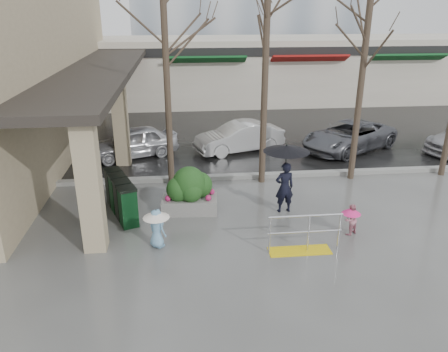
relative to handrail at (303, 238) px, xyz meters
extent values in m
plane|color=#51514F|center=(-1.36, 1.20, -0.38)|extent=(120.00, 120.00, 0.00)
cube|color=black|center=(-1.36, 23.20, -0.37)|extent=(120.00, 36.00, 0.01)
cube|color=gray|center=(-1.36, 5.20, -0.30)|extent=(120.00, 0.30, 0.15)
cube|color=#2D2823|center=(-6.16, 9.20, 3.25)|extent=(2.80, 18.00, 0.25)
cube|color=tan|center=(-5.26, 0.70, 1.37)|extent=(0.55, 0.55, 3.50)
cube|color=tan|center=(-5.26, 7.20, 1.37)|extent=(0.55, 0.55, 3.50)
cube|color=beige|center=(0.64, 19.20, 1.62)|extent=(34.00, 6.00, 4.00)
cube|color=maroon|center=(-7.36, 16.30, 2.47)|extent=(4.50, 1.68, 0.87)
cube|color=#0F4C1E|center=(-1.36, 16.30, 2.47)|extent=(4.50, 1.68, 0.87)
cube|color=maroon|center=(4.64, 16.30, 2.47)|extent=(4.50, 1.68, 0.87)
cube|color=#0F4C1E|center=(10.64, 16.30, 2.47)|extent=(4.50, 1.68, 0.87)
cube|color=black|center=(0.64, 16.30, 3.02)|extent=(34.00, 0.35, 0.50)
cube|color=yellow|center=(-0.06, 0.00, -0.37)|extent=(1.60, 0.50, 0.02)
cylinder|color=silver|center=(-0.86, 0.00, 0.12)|extent=(0.05, 0.05, 1.00)
cylinder|color=silver|center=(0.14, 0.00, 0.12)|extent=(0.05, 0.05, 1.00)
cylinder|color=silver|center=(0.94, 0.00, 0.12)|extent=(0.05, 0.05, 1.00)
cylinder|color=silver|center=(0.04, 0.00, 0.62)|extent=(1.90, 0.06, 0.06)
cylinder|color=silver|center=(0.04, 0.00, 0.17)|extent=(1.90, 0.04, 0.04)
cylinder|color=#382B21|center=(-3.36, 4.80, 3.02)|extent=(0.22, 0.22, 6.80)
cylinder|color=#382B21|center=(-0.16, 4.80, 3.12)|extent=(0.22, 0.22, 7.00)
cylinder|color=#382B21|center=(3.14, 4.80, 2.87)|extent=(0.22, 0.22, 6.50)
imported|color=black|center=(0.06, 2.34, 0.41)|extent=(0.61, 0.44, 1.58)
cylinder|color=black|center=(0.06, 2.34, 1.23)|extent=(0.02, 0.02, 1.00)
cone|color=black|center=(0.06, 2.34, 1.64)|extent=(1.37, 1.37, 0.18)
sphere|color=black|center=(0.06, 2.34, 1.75)|extent=(0.05, 0.05, 0.05)
imported|color=#CB7C8E|center=(1.54, 0.75, 0.07)|extent=(0.54, 0.50, 0.89)
cylinder|color=black|center=(1.54, 0.75, 0.23)|extent=(0.02, 0.02, 0.38)
cone|color=#FF2886|center=(1.54, 0.75, 0.33)|extent=(0.52, 0.52, 0.18)
sphere|color=black|center=(1.54, 0.75, 0.44)|extent=(0.05, 0.05, 0.05)
imported|color=#75ABD1|center=(-3.69, 0.61, 0.15)|extent=(0.61, 0.60, 1.06)
cylinder|color=black|center=(-3.69, 0.61, 0.40)|extent=(0.02, 0.02, 0.49)
cone|color=white|center=(-3.69, 0.61, 0.56)|extent=(0.69, 0.69, 0.18)
sphere|color=black|center=(-3.69, 0.61, 0.67)|extent=(0.05, 0.05, 0.05)
cube|color=gray|center=(-2.79, 2.62, -0.15)|extent=(1.72, 0.96, 0.46)
ellipsoid|color=#153812|center=(-2.79, 2.62, 0.54)|extent=(1.01, 0.91, 1.06)
sphere|color=#153812|center=(-3.11, 2.52, 0.41)|extent=(0.73, 0.73, 0.73)
sphere|color=#153812|center=(-2.47, 2.75, 0.43)|extent=(0.77, 0.77, 0.77)
cube|color=#0B3316|center=(-4.53, 1.86, 0.17)|extent=(0.58, 0.58, 1.10)
cube|color=black|center=(-4.53, 1.86, 0.77)|extent=(0.62, 0.62, 0.08)
cube|color=black|center=(-4.73, 2.37, 0.17)|extent=(0.58, 0.58, 1.10)
cube|color=black|center=(-4.73, 2.37, 0.77)|extent=(0.62, 0.62, 0.08)
cube|color=black|center=(-4.93, 2.89, 0.17)|extent=(0.58, 0.58, 1.10)
cube|color=black|center=(-4.93, 2.89, 0.77)|extent=(0.62, 0.62, 0.08)
cube|color=black|center=(-5.12, 3.40, 0.17)|extent=(0.58, 0.58, 1.10)
cube|color=black|center=(-5.12, 3.40, 0.77)|extent=(0.62, 0.62, 0.08)
imported|color=silver|center=(-4.97, 8.09, 0.25)|extent=(3.99, 2.75, 1.26)
imported|color=silver|center=(-0.49, 8.37, 0.25)|extent=(4.05, 2.47, 1.26)
imported|color=slate|center=(4.26, 8.06, 0.25)|extent=(4.96, 4.12, 1.26)
camera|label=1|loc=(-2.99, -9.48, 5.49)|focal=35.00mm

